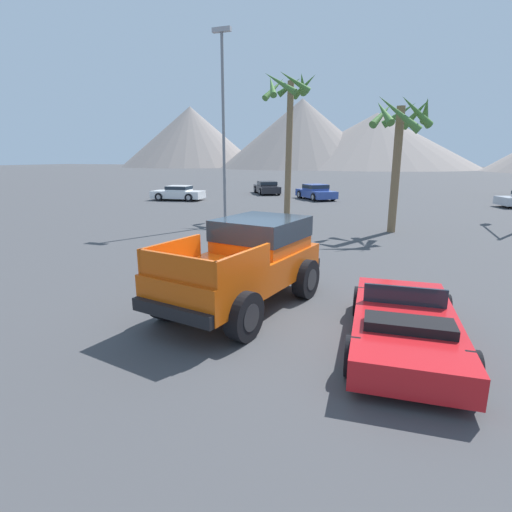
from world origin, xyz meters
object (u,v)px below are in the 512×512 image
object	(u,v)px
palm_tree_tall	(401,131)
orange_pickup_truck	(248,258)
parked_car_blue	(316,192)
red_convertible_car	(404,326)
parked_car_white	(178,193)
street_lamp_post	(223,114)
palm_tree_short	(288,110)
parked_car_dark	(267,187)

from	to	relation	value
palm_tree_tall	orange_pickup_truck	bearing A→B (deg)	-105.94
orange_pickup_truck	parked_car_blue	xyz separation A→B (m)	(-3.14, 24.34, -0.48)
red_convertible_car	orange_pickup_truck	bearing A→B (deg)	158.25
parked_car_white	street_lamp_post	bearing A→B (deg)	-145.84
street_lamp_post	palm_tree_short	size ratio (longest dim) A/B	1.15
parked_car_blue	parked_car_dark	bearing A→B (deg)	-73.08
red_convertible_car	palm_tree_tall	world-z (taller)	palm_tree_tall
parked_car_blue	red_convertible_car	bearing A→B (deg)	65.17
palm_tree_tall	street_lamp_post	bearing A→B (deg)	-175.36
parked_car_dark	parked_car_blue	size ratio (longest dim) A/B	1.11
parked_car_blue	street_lamp_post	size ratio (longest dim) A/B	0.47
palm_tree_tall	palm_tree_short	size ratio (longest dim) A/B	0.75
orange_pickup_truck	palm_tree_short	xyz separation A→B (m)	(-2.97, 14.43, 4.83)
parked_car_white	parked_car_blue	bearing A→B (deg)	-73.51
palm_tree_short	orange_pickup_truck	bearing A→B (deg)	-78.35
palm_tree_tall	red_convertible_car	bearing A→B (deg)	-88.36
street_lamp_post	red_convertible_car	bearing A→B (deg)	-53.24
parked_car_dark	palm_tree_tall	world-z (taller)	palm_tree_tall
red_convertible_car	parked_car_white	size ratio (longest dim) A/B	0.98
orange_pickup_truck	parked_car_blue	size ratio (longest dim) A/B	1.17
street_lamp_post	orange_pickup_truck	bearing A→B (deg)	-63.66
orange_pickup_truck	palm_tree_short	bearing A→B (deg)	113.75
orange_pickup_truck	palm_tree_short	world-z (taller)	palm_tree_short
parked_car_dark	palm_tree_short	bearing A→B (deg)	-96.96
parked_car_blue	parked_car_white	size ratio (longest dim) A/B	1.00
orange_pickup_truck	street_lamp_post	world-z (taller)	street_lamp_post
red_convertible_car	palm_tree_tall	bearing A→B (deg)	88.77
palm_tree_short	street_lamp_post	bearing A→B (deg)	-115.32
palm_tree_tall	parked_car_white	bearing A→B (deg)	150.66
orange_pickup_truck	parked_car_white	xyz separation A→B (m)	(-13.43, 20.06, -0.51)
street_lamp_post	palm_tree_tall	distance (m)	8.16
parked_car_blue	parked_car_white	bearing A→B (deg)	-16.65
red_convertible_car	parked_car_white	xyz separation A→B (m)	(-16.85, 21.23, 0.18)
parked_car_blue	palm_tree_short	distance (m)	11.25
orange_pickup_truck	parked_car_dark	bearing A→B (deg)	119.04
orange_pickup_truck	palm_tree_tall	world-z (taller)	palm_tree_tall
parked_car_dark	street_lamp_post	world-z (taller)	street_lamp_post
red_convertible_car	parked_car_blue	bearing A→B (deg)	101.55
parked_car_blue	palm_tree_short	world-z (taller)	palm_tree_short
street_lamp_post	palm_tree_tall	size ratio (longest dim) A/B	1.53
orange_pickup_truck	parked_car_blue	distance (m)	24.55
palm_tree_tall	palm_tree_short	bearing A→B (deg)	148.91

